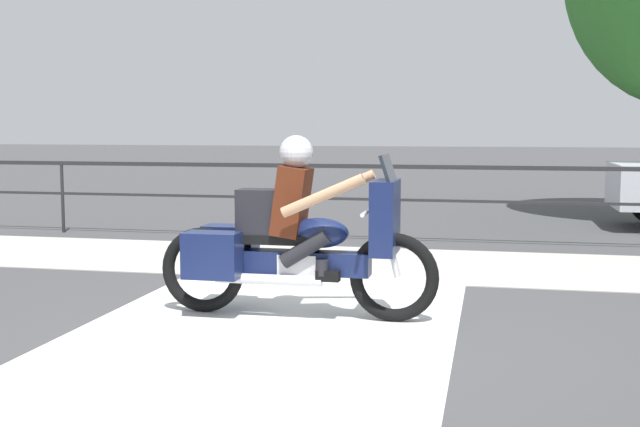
% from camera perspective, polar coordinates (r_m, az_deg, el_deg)
% --- Properties ---
extents(ground_plane, '(120.00, 120.00, 0.00)m').
position_cam_1_polar(ground_plane, '(6.52, -1.25, -8.51)').
color(ground_plane, '#424244').
extents(sidewalk_band, '(44.00, 2.40, 0.01)m').
position_cam_1_polar(sidewalk_band, '(9.78, 3.38, -3.51)').
color(sidewalk_band, '#B7B2A8').
rests_on(sidewalk_band, ground).
extents(crosswalk_band, '(3.07, 6.00, 0.01)m').
position_cam_1_polar(crosswalk_band, '(6.41, -4.43, -8.75)').
color(crosswalk_band, silver).
rests_on(crosswalk_band, ground).
extents(fence_railing, '(36.00, 0.05, 1.12)m').
position_cam_1_polar(fence_railing, '(11.46, 4.79, 2.32)').
color(fence_railing, '#232326').
rests_on(fence_railing, ground).
extents(motorcycle, '(2.48, 0.76, 1.58)m').
position_cam_1_polar(motorcycle, '(6.95, -1.96, -1.81)').
color(motorcycle, black).
rests_on(motorcycle, ground).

